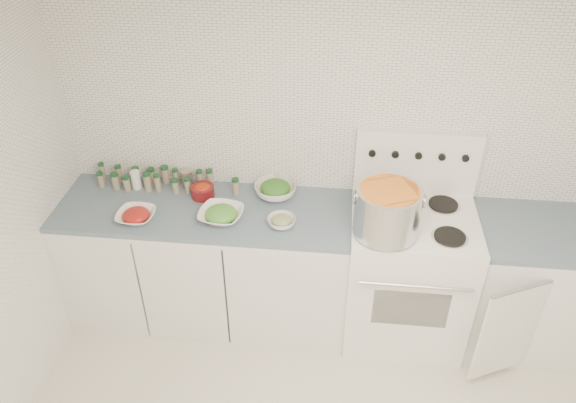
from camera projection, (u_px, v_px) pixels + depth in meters
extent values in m
cube|color=white|center=(340.00, 141.00, 3.49)|extent=(3.50, 0.02, 2.50)
cube|color=white|center=(348.00, 7.00, 1.54)|extent=(3.50, 3.00, 0.02)
cube|color=white|center=(210.00, 264.00, 3.78)|extent=(1.85, 0.62, 0.86)
cube|color=slate|center=(204.00, 211.00, 3.52)|extent=(1.85, 0.62, 0.03)
cube|color=white|center=(406.00, 277.00, 3.64)|extent=(0.76, 0.65, 0.92)
cube|color=black|center=(410.00, 308.00, 3.36)|extent=(0.45, 0.01, 0.28)
cylinder|color=silver|center=(416.00, 286.00, 3.19)|extent=(0.65, 0.02, 0.02)
cube|color=white|center=(416.00, 220.00, 3.37)|extent=(0.76, 0.65, 0.01)
cube|color=white|center=(416.00, 163.00, 3.48)|extent=(0.76, 0.06, 0.43)
cylinder|color=silver|center=(386.00, 233.00, 3.25)|extent=(0.21, 0.21, 0.01)
cylinder|color=black|center=(387.00, 232.00, 3.24)|extent=(0.18, 0.18, 0.01)
cylinder|color=silver|center=(450.00, 237.00, 3.22)|extent=(0.21, 0.21, 0.01)
cylinder|color=black|center=(450.00, 236.00, 3.21)|extent=(0.18, 0.18, 0.01)
cylinder|color=silver|center=(385.00, 201.00, 3.51)|extent=(0.21, 0.21, 0.01)
cylinder|color=black|center=(385.00, 200.00, 3.50)|extent=(0.18, 0.18, 0.01)
cylinder|color=silver|center=(443.00, 205.00, 3.48)|extent=(0.21, 0.21, 0.01)
cylinder|color=black|center=(443.00, 204.00, 3.47)|extent=(0.18, 0.18, 0.01)
cylinder|color=black|center=(372.00, 153.00, 3.43)|extent=(0.04, 0.02, 0.04)
cylinder|color=black|center=(395.00, 154.00, 3.42)|extent=(0.04, 0.02, 0.04)
cylinder|color=black|center=(419.00, 156.00, 3.41)|extent=(0.04, 0.02, 0.04)
cylinder|color=black|center=(442.00, 157.00, 3.40)|extent=(0.04, 0.02, 0.04)
cylinder|color=black|center=(466.00, 158.00, 3.38)|extent=(0.04, 0.02, 0.04)
cube|color=white|center=(536.00, 288.00, 3.59)|extent=(0.89, 0.62, 0.86)
cube|color=slate|center=(555.00, 233.00, 3.33)|extent=(0.89, 0.62, 0.03)
cube|color=white|center=(508.00, 332.00, 3.30)|extent=(0.37, 0.19, 0.70)
cylinder|color=silver|center=(387.00, 211.00, 3.16)|extent=(0.37, 0.37, 0.29)
cylinder|color=orange|center=(390.00, 192.00, 3.09)|extent=(0.34, 0.34, 0.03)
torus|color=silver|center=(354.00, 196.00, 3.13)|extent=(0.01, 0.09, 0.09)
torus|color=silver|center=(424.00, 201.00, 3.10)|extent=(0.01, 0.09, 0.09)
imported|color=white|center=(136.00, 216.00, 3.39)|extent=(0.23, 0.23, 0.06)
ellipsoid|color=#AC0E1E|center=(136.00, 215.00, 3.39)|extent=(0.16, 0.16, 0.07)
imported|color=white|center=(221.00, 215.00, 3.39)|extent=(0.30, 0.30, 0.06)
ellipsoid|color=green|center=(221.00, 213.00, 3.39)|extent=(0.19, 0.19, 0.09)
imported|color=white|center=(275.00, 190.00, 3.60)|extent=(0.31, 0.31, 0.08)
ellipsoid|color=#1C5719|center=(275.00, 187.00, 3.58)|extent=(0.19, 0.19, 0.09)
imported|color=white|center=(282.00, 222.00, 3.35)|extent=(0.21, 0.21, 0.05)
ellipsoid|color=#385120|center=(282.00, 220.00, 3.34)|extent=(0.12, 0.12, 0.05)
cylinder|color=#5E1013|center=(203.00, 192.00, 3.59)|extent=(0.15, 0.15, 0.08)
ellipsoid|color=red|center=(202.00, 188.00, 3.58)|extent=(0.11, 0.11, 0.05)
cylinder|color=white|center=(136.00, 180.00, 3.66)|extent=(0.07, 0.07, 0.13)
cylinder|color=#9F9486|center=(187.00, 177.00, 3.70)|extent=(0.08, 0.08, 0.10)
cylinder|color=gray|center=(103.00, 173.00, 3.74)|extent=(0.04, 0.04, 0.11)
cylinder|color=#124020|center=(101.00, 164.00, 3.71)|extent=(0.04, 0.04, 0.02)
cylinder|color=gray|center=(119.00, 175.00, 3.72)|extent=(0.04, 0.04, 0.11)
cylinder|color=#124020|center=(118.00, 167.00, 3.68)|extent=(0.04, 0.04, 0.02)
cylinder|color=gray|center=(136.00, 176.00, 3.72)|extent=(0.05, 0.05, 0.10)
cylinder|color=#124020|center=(135.00, 169.00, 3.69)|extent=(0.05, 0.05, 0.02)
cylinder|color=gray|center=(152.00, 176.00, 3.73)|extent=(0.05, 0.05, 0.09)
cylinder|color=#124020|center=(151.00, 170.00, 3.70)|extent=(0.05, 0.05, 0.02)
cylinder|color=gray|center=(165.00, 176.00, 3.71)|extent=(0.05, 0.05, 0.11)
cylinder|color=#124020|center=(164.00, 168.00, 3.67)|extent=(0.05, 0.05, 0.02)
cylinder|color=gray|center=(176.00, 177.00, 3.71)|extent=(0.04, 0.04, 0.09)
cylinder|color=#124020|center=(175.00, 170.00, 3.68)|extent=(0.04, 0.04, 0.02)
cylinder|color=gray|center=(200.00, 179.00, 3.68)|extent=(0.04, 0.04, 0.11)
cylinder|color=#124020|center=(199.00, 172.00, 3.64)|extent=(0.04, 0.04, 0.02)
cylinder|color=gray|center=(210.00, 179.00, 3.69)|extent=(0.04, 0.04, 0.10)
cylinder|color=#124020|center=(209.00, 171.00, 3.66)|extent=(0.04, 0.04, 0.02)
cylinder|color=gray|center=(101.00, 181.00, 3.68)|extent=(0.04, 0.04, 0.09)
cylinder|color=#124020|center=(100.00, 174.00, 3.65)|extent=(0.04, 0.04, 0.02)
cylinder|color=gray|center=(116.00, 182.00, 3.66)|extent=(0.05, 0.05, 0.10)
cylinder|color=#124020|center=(114.00, 175.00, 3.62)|extent=(0.05, 0.05, 0.02)
cylinder|color=gray|center=(127.00, 184.00, 3.65)|extent=(0.04, 0.04, 0.09)
cylinder|color=#124020|center=(126.00, 178.00, 3.62)|extent=(0.05, 0.05, 0.02)
cylinder|color=gray|center=(148.00, 183.00, 3.64)|extent=(0.04, 0.04, 0.12)
cylinder|color=#124020|center=(146.00, 174.00, 3.60)|extent=(0.05, 0.05, 0.02)
cylinder|color=gray|center=(158.00, 184.00, 3.63)|extent=(0.04, 0.04, 0.11)
cylinder|color=#124020|center=(156.00, 176.00, 3.60)|extent=(0.04, 0.04, 0.02)
cylinder|color=gray|center=(176.00, 187.00, 3.62)|extent=(0.04, 0.04, 0.09)
cylinder|color=#124020|center=(175.00, 180.00, 3.59)|extent=(0.04, 0.04, 0.02)
cylinder|color=gray|center=(188.00, 187.00, 3.62)|extent=(0.04, 0.04, 0.09)
cylinder|color=#124020|center=(187.00, 179.00, 3.59)|extent=(0.04, 0.04, 0.02)
cylinder|color=gray|center=(236.00, 188.00, 3.60)|extent=(0.04, 0.04, 0.10)
cylinder|color=#124020|center=(235.00, 180.00, 3.57)|extent=(0.05, 0.05, 0.02)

